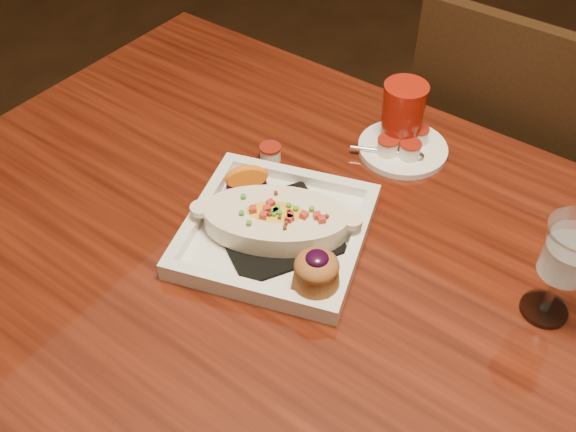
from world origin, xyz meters
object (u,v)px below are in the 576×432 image
Objects in this scene: saucer at (401,146)px; red_tumbler at (402,117)px; chair_far at (506,181)px; table at (359,337)px; goblet at (568,256)px; plate at (279,229)px.

red_tumbler reaches higher than saucer.
table is at bearing 90.00° from chair_far.
saucer is (-0.32, 0.18, -0.10)m from goblet.
goblet reaches higher than red_tumbler.
chair_far reaches higher than red_tumbler.
chair_far is 0.43m from saucer.
table is at bearing -22.31° from plate.
table is 0.34m from saucer.
saucer is at bearing 150.25° from goblet.
saucer is (-0.11, -0.33, 0.26)m from chair_far.
table is 0.31m from goblet.
chair_far is at bearing 70.98° from saucer.
red_tumbler is at bearing 111.71° from table.
goblet is at bearing -1.16° from plate.
chair_far reaches higher than plate.
table is 0.65m from chair_far.
plate is at bearing -163.08° from goblet.
plate is at bearing -95.42° from red_tumbler.
goblet is at bearing 30.41° from table.
red_tumbler is (-0.12, -0.32, 0.30)m from chair_far.
chair_far is 0.46m from red_tumbler.
table is at bearing -69.49° from saucer.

